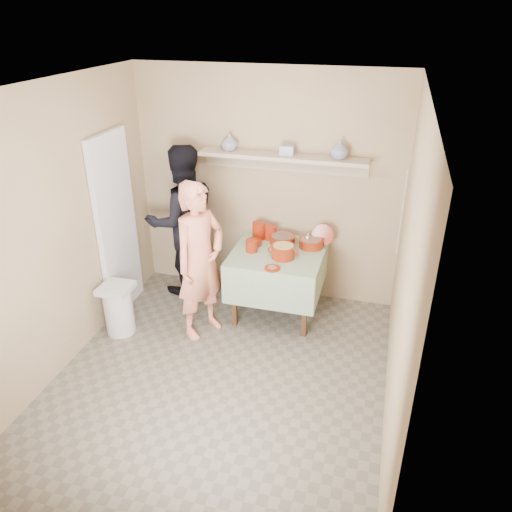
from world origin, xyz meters
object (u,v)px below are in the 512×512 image
(person_helper, at_px, (183,221))
(cazuela_rice, at_px, (283,250))
(serving_table, at_px, (278,261))
(trash_bin, at_px, (119,309))
(person_cook, at_px, (200,261))

(person_helper, distance_m, cazuela_rice, 1.30)
(serving_table, bearing_deg, cazuela_rice, -58.33)
(serving_table, bearing_deg, trash_bin, -151.60)
(cazuela_rice, height_order, trash_bin, cazuela_rice)
(person_helper, bearing_deg, trash_bin, 33.02)
(trash_bin, bearing_deg, serving_table, 28.40)
(person_cook, distance_m, trash_bin, 1.04)
(serving_table, xyz_separation_m, cazuela_rice, (0.08, -0.13, 0.20))
(person_cook, distance_m, person_helper, 0.93)
(person_cook, height_order, trash_bin, person_cook)
(cazuela_rice, xyz_separation_m, trash_bin, (-1.60, -0.68, -0.56))
(cazuela_rice, distance_m, trash_bin, 1.83)
(person_helper, bearing_deg, cazuela_rice, 125.95)
(serving_table, distance_m, trash_bin, 1.76)
(person_cook, bearing_deg, serving_table, -22.78)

